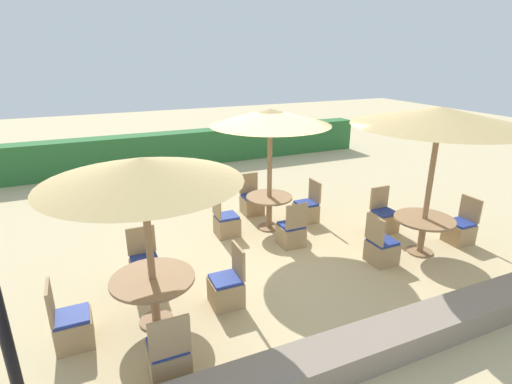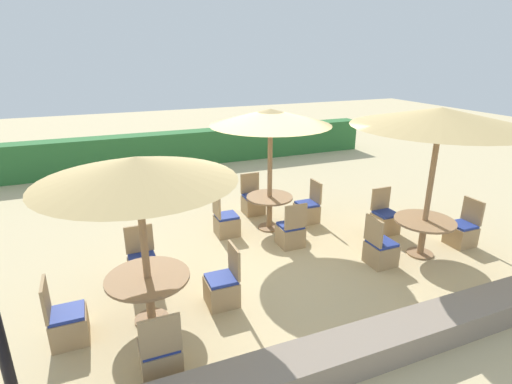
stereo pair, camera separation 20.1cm
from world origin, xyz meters
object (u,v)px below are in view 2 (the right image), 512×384
Objects in this scene: patio_chair_front_right_east at (462,232)px; round_table_center at (269,204)px; parasol_center at (271,118)px; parasol_front_right at (441,118)px; patio_chair_center_west at (226,223)px; patio_chair_center_south at (291,233)px; patio_chair_center_east at (307,210)px; patio_chair_center_north at (253,202)px; patio_chair_front_left_west at (67,324)px; round_table_front_right at (424,227)px; patio_chair_front_right_north at (385,220)px; round_table_front_left at (148,285)px; patio_chair_front_left_east at (223,288)px; patio_chair_front_left_north at (143,267)px; patio_chair_front_left_south at (160,356)px; patio_chair_front_right_west at (380,251)px; parasol_front_left at (136,170)px.

round_table_center is at bearing 55.81° from patio_chair_front_right_east.
parasol_front_right is at bearing -45.28° from parasol_center.
patio_chair_center_west is at bearing 178.01° from round_table_center.
patio_chair_center_south and patio_chair_center_east have the same top height.
patio_chair_center_north is at bearing 45.28° from patio_chair_center_east.
round_table_front_right is at bearing 90.84° from patio_chair_front_left_west.
patio_chair_front_right_north reaches higher than round_table_front_left.
round_table_center is 1.05× the size of patio_chair_front_left_east.
patio_chair_front_left_north is at bearing -57.42° from patio_chair_center_west.
patio_chair_center_south is at bearing -87.15° from parasol_center.
round_table_front_left is at bearing -141.81° from round_table_center.
parasol_front_right reaches higher than patio_chair_front_right_north.
patio_chair_front_left_east is at bearing -179.14° from round_table_front_right.
patio_chair_center_south is (0.05, -0.92, -2.13)m from parasol_center.
round_table_front_right is 1.17× the size of patio_chair_front_left_north.
parasol_front_right is 3.38m from patio_chair_center_south.
round_table_center is (-2.17, 1.10, 0.30)m from patio_chair_front_right_north.
round_table_center is (-2.16, 2.18, -2.02)m from parasol_front_right.
patio_chair_front_left_west is (-3.92, -2.27, -2.13)m from parasol_center.
patio_chair_front_right_east is 3.38m from patio_chair_center_south.
patio_chair_center_west is 2.18m from patio_chair_front_left_north.
patio_chair_center_south is (-2.11, 1.26, -2.32)m from parasol_front_right.
patio_chair_front_left_west is at bearing -179.16° from round_table_front_right.
patio_chair_front_left_south is (-6.08, -1.15, 0.00)m from patio_chair_front_right_east.
parasol_front_right is at bearing 90.68° from patio_chair_front_right_east.
patio_chair_center_south is 1.85m from patio_chair_center_north.
patio_chair_center_east is 1.00× the size of patio_chair_front_left_east.
patio_chair_front_right_east and patio_chair_front_left_east have the same top height.
patio_chair_front_left_west is at bearing 39.30° from patio_chair_center_north.
patio_chair_center_west is 1.32m from patio_chair_center_north.
parasol_center is 4.05m from round_table_front_left.
patio_chair_center_west is 2.41m from patio_chair_front_left_east.
patio_chair_center_south reaches higher than round_table_center.
parasol_center is (-2.17, 1.10, 2.13)m from patio_chair_front_right_north.
parasol_center is at bearing 90.31° from patio_chair_center_north.
patio_chair_front_right_east is 1.00× the size of patio_chair_center_east.
patio_chair_center_north is (-0.01, 0.94, -2.13)m from parasol_center.
parasol_front_right is at bearing 90.40° from patio_chair_front_right_west.
patio_chair_center_west is at bearing 89.06° from patio_chair_center_east.
patio_chair_front_left_south is (-0.08, -2.18, 0.00)m from patio_chair_front_left_north.
patio_chair_front_right_north is 1.66m from patio_chair_center_east.
patio_chair_center_west is 0.37× the size of parasol_front_left.
patio_chair_front_left_south is at bearing 87.79° from patio_chair_front_left_north.
patio_chair_center_west is (-2.17, 2.22, 0.00)m from patio_chair_front_right_west.
round_table_front_right is 2.51m from patio_chair_center_east.
parasol_front_left is (-3.78, -2.24, 1.97)m from patio_chair_center_east.
patio_chair_front_right_west and patio_chair_center_east have the same top height.
round_table_front_right is 1.17× the size of patio_chair_front_right_east.
parasol_front_left is at bearing 90.16° from patio_chair_front_left_east.
parasol_front_left is 2.21× the size of round_table_front_left.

